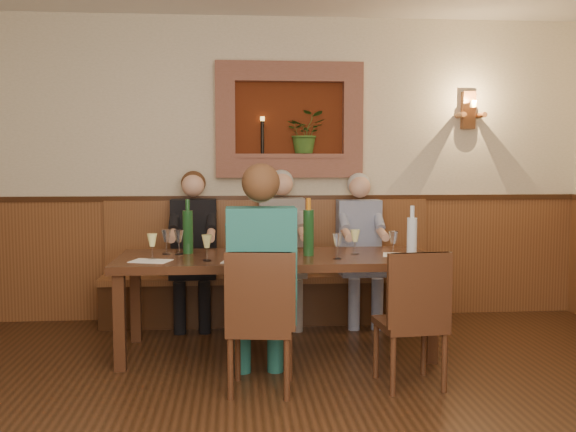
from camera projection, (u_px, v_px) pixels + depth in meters
name	position (u px, v px, depth m)	size (l,w,h in m)	color
room_shell	(301.00, 72.00, 2.98)	(6.04, 6.04, 2.82)	beige
wainscoting	(300.00, 346.00, 3.09)	(6.02, 6.02, 1.15)	brown
wall_niche	(294.00, 125.00, 5.93)	(1.36, 0.30, 1.06)	#521E0B
wall_sconce	(469.00, 111.00, 6.04)	(0.25, 0.20, 0.35)	brown
dining_table	(276.00, 265.00, 4.92)	(2.40, 0.90, 0.75)	#352110
bench	(269.00, 286.00, 5.89)	(3.00, 0.45, 1.11)	#381E0F
chair_near_left	(261.00, 350.00, 4.10)	(0.46, 0.46, 0.92)	#352110
chair_near_right	(410.00, 346.00, 4.19)	(0.44, 0.44, 0.91)	#352110
person_bench_left	(194.00, 263.00, 5.71)	(0.40, 0.49, 1.38)	black
person_bench_mid	(282.00, 261.00, 5.77)	(0.41, 0.50, 1.40)	#585551
person_bench_right	(360.00, 261.00, 5.83)	(0.39, 0.48, 1.36)	navy
person_chair_front	(261.00, 296.00, 4.15)	(0.44, 0.53, 1.46)	#194959
spittoon_bucket	(269.00, 242.00, 4.83)	(0.21, 0.21, 0.23)	red
wine_bottle_green_a	(309.00, 232.00, 4.90)	(0.10, 0.10, 0.44)	#19471E
wine_bottle_green_b	(188.00, 231.00, 5.02)	(0.09, 0.09, 0.43)	#19471E
water_bottle	(412.00, 237.00, 4.76)	(0.08, 0.08, 0.39)	silver
tasting_sheet_a	(151.00, 261.00, 4.64)	(0.28, 0.20, 0.00)	white
tasting_sheet_b	(268.00, 258.00, 4.77)	(0.32, 0.23, 0.00)	white
tasting_sheet_c	(404.00, 255.00, 4.94)	(0.31, 0.22, 0.00)	white
tasting_sheet_d	(240.00, 262.00, 4.61)	(0.26, 0.18, 0.00)	white
wine_glass_0	(152.00, 246.00, 4.72)	(0.08, 0.08, 0.19)	#F7F894
wine_glass_1	(179.00, 242.00, 4.97)	(0.08, 0.08, 0.19)	white
wine_glass_2	(207.00, 248.00, 4.65)	(0.08, 0.08, 0.19)	#F7F894
wine_glass_3	(236.00, 242.00, 4.99)	(0.08, 0.08, 0.19)	white
wine_glass_4	(272.00, 245.00, 4.79)	(0.08, 0.08, 0.19)	#F7F894
wine_glass_5	(292.00, 241.00, 5.05)	(0.08, 0.08, 0.19)	#F7F894
wine_glass_6	(337.00, 246.00, 4.74)	(0.08, 0.08, 0.19)	white
wine_glass_7	(355.00, 242.00, 5.00)	(0.08, 0.08, 0.19)	#F7F894
wine_glass_8	(393.00, 244.00, 4.88)	(0.08, 0.08, 0.19)	white
wine_glass_9	(245.00, 249.00, 4.56)	(0.08, 0.08, 0.19)	#F7F894
wine_glass_10	(166.00, 242.00, 4.99)	(0.08, 0.08, 0.19)	white
wine_glass_11	(246.00, 241.00, 5.07)	(0.08, 0.08, 0.19)	white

